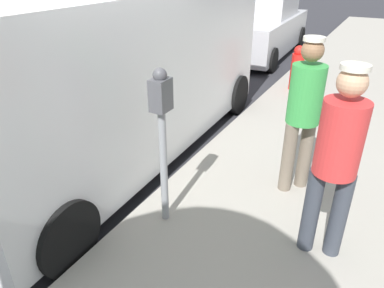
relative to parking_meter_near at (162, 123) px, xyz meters
name	(u,v)px	position (x,y,z in m)	size (l,w,h in m)	color
ground_plane	(86,181)	(-1.35, 0.28, -1.18)	(80.00, 80.00, 0.00)	#2D2D33
parking_meter_near	(162,123)	(0.00, 0.00, 0.00)	(0.14, 0.18, 1.52)	gray
pedestrian_in_red	(337,156)	(1.43, 0.28, -0.08)	(0.36, 0.34, 1.66)	#383D47
pedestrian_in_green	(304,108)	(0.97, 1.16, -0.08)	(0.34, 0.34, 1.66)	#726656
parked_van	(115,71)	(-1.50, 1.18, -0.03)	(2.24, 5.25, 2.15)	white
parked_sedan_ahead	(259,28)	(-1.78, 7.76, -0.43)	(2.08, 4.46, 1.65)	#BCBCC1
fire_hydrant	(297,68)	(0.10, 4.64, -0.61)	(0.24, 0.24, 0.86)	red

